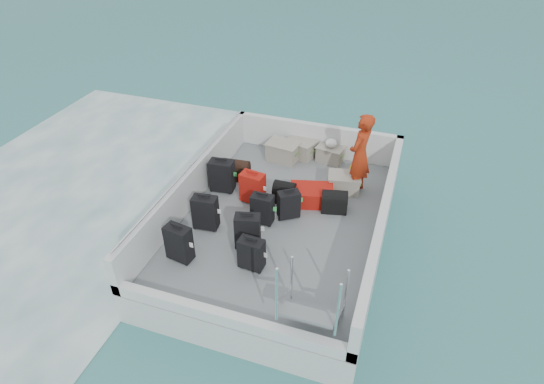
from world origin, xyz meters
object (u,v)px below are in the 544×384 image
at_px(suitcase_8, 311,195).
at_px(suitcase_6, 252,254).
at_px(suitcase_5, 253,188).
at_px(crate_3, 344,184).
at_px(crate_0, 283,152).
at_px(passenger, 360,155).
at_px(suitcase_4, 262,209).
at_px(suitcase_7, 289,205).
at_px(suitcase_3, 248,232).
at_px(suitcase_0, 179,244).
at_px(crate_1, 301,149).
at_px(suitcase_2, 222,176).
at_px(crate_2, 330,155).
at_px(suitcase_1, 205,213).

bearing_deg(suitcase_8, suitcase_6, 152.22).
height_order(suitcase_5, crate_3, suitcase_5).
xyz_separation_m(crate_0, passenger, (1.69, -0.66, 0.62)).
relative_size(suitcase_4, suitcase_7, 1.06).
relative_size(suitcase_3, crate_3, 1.08).
relative_size(crate_0, passenger, 0.39).
bearing_deg(suitcase_5, suitcase_7, -8.77).
bearing_deg(suitcase_6, suitcase_0, -166.47).
bearing_deg(crate_1, crate_3, -41.45).
relative_size(suitcase_7, passenger, 0.33).
bearing_deg(crate_0, suitcase_2, -117.55).
height_order(suitcase_5, suitcase_8, suitcase_5).
height_order(suitcase_0, crate_1, suitcase_0).
xyz_separation_m(suitcase_5, suitcase_8, (1.04, 0.33, -0.15)).
bearing_deg(suitcase_7, crate_1, 65.72).
height_order(suitcase_6, suitcase_8, suitcase_6).
bearing_deg(suitcase_2, suitcase_0, -91.66).
height_order(crate_2, crate_3, crate_3).
bearing_deg(suitcase_1, crate_2, 55.45).
relative_size(suitcase_1, suitcase_5, 1.05).
bearing_deg(suitcase_5, crate_0, 95.63).
distance_m(suitcase_0, crate_2, 4.03).
bearing_deg(crate_2, suitcase_2, -134.95).
xyz_separation_m(suitcase_2, crate_3, (2.22, 0.71, -0.15)).
distance_m(suitcase_2, suitcase_7, 1.51).
bearing_deg(suitcase_7, crate_2, 48.24).
bearing_deg(suitcase_6, suitcase_4, 105.36).
bearing_deg(suitcase_2, crate_2, 39.31).
distance_m(suitcase_6, crate_0, 3.28).
distance_m(suitcase_7, crate_1, 2.16).
xyz_separation_m(suitcase_3, suitcase_8, (0.67, 1.52, -0.16)).
bearing_deg(crate_2, crate_1, 180.00).
bearing_deg(suitcase_6, suitcase_1, 153.14).
distance_m(suitcase_1, crate_1, 2.99).
height_order(suitcase_0, crate_3, suitcase_0).
xyz_separation_m(suitcase_3, suitcase_6, (0.23, -0.43, -0.04)).
bearing_deg(suitcase_1, crate_3, 35.91).
relative_size(suitcase_7, crate_2, 1.02).
bearing_deg(suitcase_0, crate_1, 85.38).
xyz_separation_m(suitcase_8, crate_0, (-0.97, 1.27, 0.03)).
bearing_deg(suitcase_0, suitcase_4, 63.91).
xyz_separation_m(suitcase_5, crate_3, (1.54, 0.87, -0.13)).
relative_size(suitcase_2, crate_3, 1.12).
bearing_deg(crate_1, suitcase_0, -104.15).
relative_size(suitcase_2, crate_2, 1.24).
bearing_deg(suitcase_6, crate_3, 73.46).
bearing_deg(suitcase_8, crate_3, -57.93).
height_order(suitcase_4, crate_1, suitcase_4).
xyz_separation_m(crate_2, passenger, (0.72, -0.94, 0.65)).
distance_m(suitcase_7, crate_3, 1.35).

